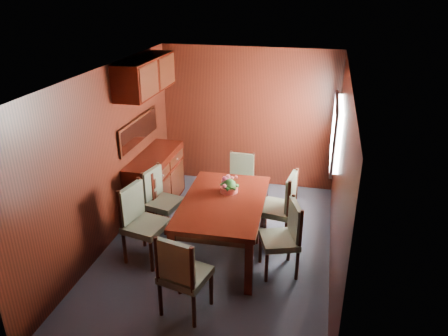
% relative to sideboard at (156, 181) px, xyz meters
% --- Properties ---
extents(ground, '(4.50, 4.50, 0.00)m').
position_rel_sideboard_xyz_m(ground, '(1.25, -1.00, -0.45)').
color(ground, '#323745').
rests_on(ground, ground).
extents(room_shell, '(3.06, 4.52, 2.41)m').
position_rel_sideboard_xyz_m(room_shell, '(1.15, -0.67, 1.18)').
color(room_shell, black).
rests_on(room_shell, ground).
extents(sideboard, '(0.48, 1.40, 0.90)m').
position_rel_sideboard_xyz_m(sideboard, '(0.00, 0.00, 0.00)').
color(sideboard, black).
rests_on(sideboard, ground).
extents(dining_table, '(1.10, 1.71, 0.78)m').
position_rel_sideboard_xyz_m(dining_table, '(1.34, -1.01, 0.22)').
color(dining_table, black).
rests_on(dining_table, ground).
extents(chair_left_near, '(0.56, 0.58, 1.04)m').
position_rel_sideboard_xyz_m(chair_left_near, '(0.33, -1.36, 0.13)').
color(chair_left_near, black).
rests_on(chair_left_near, ground).
extents(chair_left_far, '(0.53, 0.54, 0.97)m').
position_rel_sideboard_xyz_m(chair_left_far, '(0.31, -0.65, 0.09)').
color(chair_left_far, black).
rests_on(chair_left_far, ground).
extents(chair_right_near, '(0.57, 0.58, 0.97)m').
position_rel_sideboard_xyz_m(chair_right_near, '(2.18, -1.23, 0.09)').
color(chair_right_near, black).
rests_on(chair_right_near, ground).
extents(chair_right_far, '(0.53, 0.55, 1.03)m').
position_rel_sideboard_xyz_m(chair_right_far, '(2.06, -0.53, 0.12)').
color(chair_right_far, black).
rests_on(chair_right_far, ground).
extents(chair_head, '(0.57, 0.55, 1.01)m').
position_rel_sideboard_xyz_m(chair_head, '(1.18, -2.27, 0.11)').
color(chair_head, black).
rests_on(chair_head, ground).
extents(chair_foot, '(0.43, 0.41, 0.89)m').
position_rel_sideboard_xyz_m(chair_foot, '(1.30, 0.34, 0.04)').
color(chair_foot, black).
rests_on(chair_foot, ground).
extents(flower_centerpiece, '(0.26, 0.26, 0.26)m').
position_rel_sideboard_xyz_m(flower_centerpiece, '(1.36, -0.75, 0.46)').
color(flower_centerpiece, '#CC4E3E').
rests_on(flower_centerpiece, dining_table).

